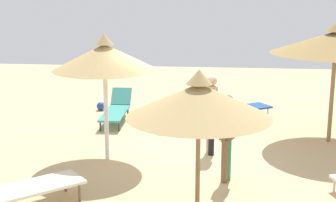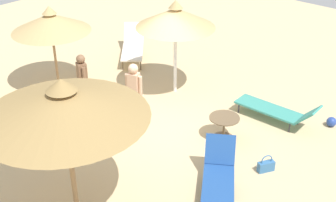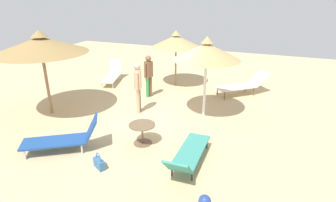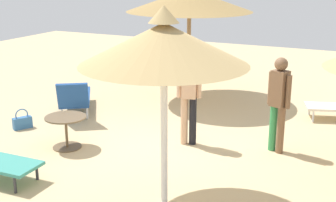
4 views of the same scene
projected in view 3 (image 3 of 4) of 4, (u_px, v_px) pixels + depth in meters
ground at (155, 118)px, 9.45m from camera, size 24.00×24.00×0.10m
parasol_umbrella_back at (41, 45)px, 8.88m from camera, size 2.99×2.99×2.85m
parasol_umbrella_front at (176, 41)px, 11.91m from camera, size 2.19×2.19×2.45m
parasol_umbrella_near_left at (207, 51)px, 8.73m from camera, size 2.17×2.17×2.69m
lounge_chair_far_left at (65, 138)px, 7.31m from camera, size 1.63×1.99×0.89m
lounge_chair_near_right at (188, 154)px, 6.62m from camera, size 2.18×0.63×0.75m
lounge_chair_edge at (243, 84)px, 11.35m from camera, size 2.01×2.10×0.86m
lounge_chair_far_right at (112, 74)px, 12.97m from camera, size 1.97×1.13×0.91m
person_standing_center at (149, 74)px, 10.90m from camera, size 0.42×0.30×1.68m
person_standing_back at (138, 84)px, 9.44m from camera, size 0.43×0.29×1.78m
handbag at (99, 163)px, 6.65m from camera, size 0.30×0.39×0.42m
side_table_round at (142, 130)px, 7.64m from camera, size 0.73×0.73×0.59m
beach_ball at (205, 201)px, 5.46m from camera, size 0.25×0.25×0.25m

